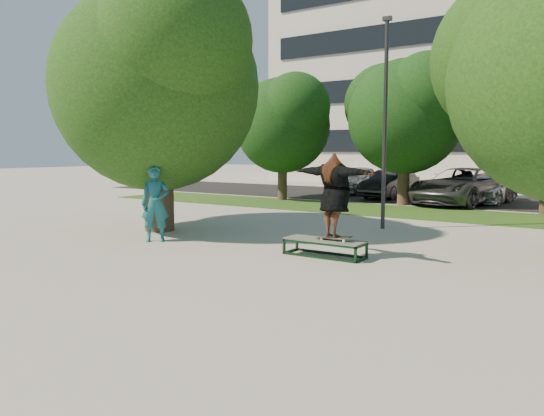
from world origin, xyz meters
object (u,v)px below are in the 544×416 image
Objects in this scene: lamppost at (385,121)px; grind_box at (324,248)px; car_grey at (462,186)px; car_silver_b at (488,188)px; car_silver_a at (355,180)px; tree_left at (156,76)px; bystander at (155,204)px; car_dark at (390,184)px.

lamppost reaches higher than grind_box.
car_grey reaches higher than car_silver_b.
tree_left is at bearing -88.89° from car_silver_a.
lamppost is 6.99m from bystander.
tree_left is 6.70m from lamppost.
car_silver_a is 1.07× the size of car_dark.
tree_left reaches higher than car_grey.
grind_box is 0.93× the size of bystander.
car_dark is at bearing 172.61° from car_grey.
lamppost is 8.91m from car_grey.
tree_left is 1.73× the size of car_dark.
car_grey is at bearing -111.63° from car_silver_b.
lamppost is 10.53m from car_silver_b.
grind_box is 0.32× the size of car_grey.
bystander is 15.22m from car_dark.
bystander reaches higher than car_dark.
car_silver_b is (4.65, 15.56, -0.32)m from bystander.
car_grey is 1.27× the size of car_silver_b.
car_dark is 0.93× the size of car_silver_b.
lamppost is 3.16× the size of bystander.
bystander reaches higher than car_silver_a.
car_silver_a is at bearing 119.01° from lamppost.
car_dark is (-4.32, 14.50, 0.49)m from grind_box.
tree_left is at bearing 93.48° from bystander.
tree_left is 7.27m from grind_box.
tree_left is 14.35m from car_dark.
car_silver_a is at bearing 58.11° from bystander.
lamppost is 13.23m from car_silver_a.
lamppost reaches higher than car_silver_b.
bystander is 16.91m from car_silver_a.
tree_left reaches higher than grind_box.
car_silver_b is at bearing 89.39° from grind_box.
car_dark is 4.49m from car_silver_b.
bystander is at bearing -94.43° from car_grey.
bystander is 0.44× the size of car_silver_b.
car_silver_a is 6.90m from car_grey.
car_silver_b is at bearing 33.33° from bystander.
car_dark is 0.73× the size of car_grey.
bystander reaches higher than car_grey.
grind_box is at bearing -69.43° from car_silver_a.
car_grey reaches higher than car_dark.
car_dark is (0.16, 15.22, -0.29)m from bystander.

